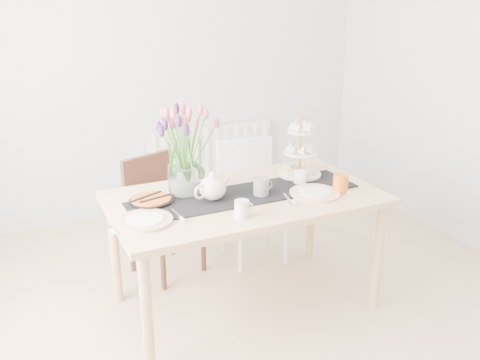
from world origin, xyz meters
name	(u,v)px	position (x,y,z in m)	size (l,w,h in m)	color
room_shell	(284,122)	(0.00, 0.00, 1.30)	(4.50, 4.50, 4.50)	tan
radiator	(211,158)	(0.50, 2.19, 0.45)	(1.20, 0.08, 0.60)	white
dining_table	(245,207)	(0.03, 0.49, 0.67)	(1.60, 0.90, 0.75)	tan
chair_brown	(159,206)	(-0.31, 1.18, 0.48)	(0.53, 0.53, 0.83)	#3C1E16
chair_white	(250,190)	(0.38, 1.12, 0.51)	(0.46, 0.46, 0.88)	white
table_runner	(245,194)	(0.03, 0.49, 0.75)	(1.40, 0.35, 0.01)	black
tulip_vase	(185,138)	(-0.28, 0.65, 1.10)	(0.64, 0.64, 0.54)	silver
cake_stand	(300,159)	(0.51, 0.65, 0.87)	(0.28, 0.28, 0.42)	gold
teapot	(213,188)	(-0.17, 0.49, 0.83)	(0.25, 0.20, 0.16)	white
cream_jug	(300,177)	(0.44, 0.52, 0.79)	(0.08, 0.08, 0.08)	white
tart_tin	(151,201)	(-0.51, 0.60, 0.76)	(0.25, 0.25, 0.03)	black
mug_grey	(261,187)	(0.11, 0.44, 0.81)	(0.09, 0.09, 0.11)	slate
mug_white	(242,209)	(-0.12, 0.20, 0.80)	(0.08, 0.08, 0.09)	silver
mug_orange	(341,183)	(0.58, 0.29, 0.80)	(0.09, 0.09, 0.11)	#D55817
plate_left	(145,220)	(-0.61, 0.36, 0.76)	(0.30, 0.30, 0.02)	silver
plate_right	(315,193)	(0.41, 0.32, 0.76)	(0.30, 0.30, 0.02)	white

